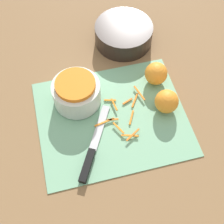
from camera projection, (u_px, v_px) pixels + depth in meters
ground_plane at (112, 118)px, 0.93m from camera, size 4.00×4.00×0.00m
cutting_board at (112, 118)px, 0.93m from camera, size 0.44×0.36×0.01m
bowl_speckled at (76, 92)px, 0.92m from camera, size 0.14×0.14×0.09m
bowl_dark at (124, 34)px, 1.07m from camera, size 0.20×0.20×0.07m
knife at (90, 156)px, 0.86m from camera, size 0.14×0.23×0.02m
orange_left at (156, 74)px, 0.97m from camera, size 0.07×0.07×0.07m
orange_right at (167, 101)px, 0.92m from camera, size 0.07×0.07×0.07m
peel_pile at (124, 114)px, 0.93m from camera, size 0.17×0.18×0.01m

